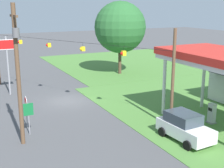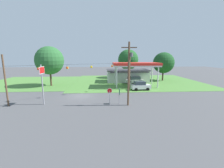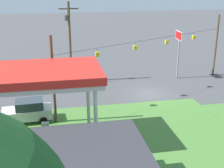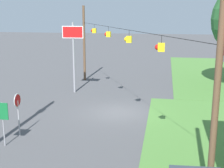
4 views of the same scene
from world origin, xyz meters
name	(u,v)px [view 3 (image 3 of 4)]	position (x,y,z in m)	size (l,w,h in m)	color
ground_plane	(149,94)	(0.00, 0.00, 0.00)	(160.00, 160.00, 0.00)	#4C4C4F
gas_station_canopy	(23,77)	(12.05, 8.39, 5.29)	(10.95, 5.72, 5.81)	silver
fuel_pump_near	(46,133)	(10.77, 8.39, 0.79)	(0.71, 0.56, 1.65)	gray
fuel_pump_far	(10,136)	(13.33, 8.39, 0.79)	(0.71, 0.56, 1.65)	gray
car_at_pumps_front	(28,111)	(12.31, 4.40, 0.99)	(4.26, 2.31, 1.95)	white
car_at_pumps_rear	(14,163)	(12.65, 12.38, 1.01)	(4.76, 2.27, 2.01)	white
stop_sign_roadside	(95,68)	(5.13, -4.91, 1.81)	(0.80, 0.08, 2.50)	#99999E
stop_sign_overhead	(179,44)	(-4.91, -4.62, 4.23)	(0.22, 1.84, 6.09)	gray
route_sign	(82,69)	(6.64, -5.05, 1.71)	(0.10, 0.70, 2.40)	gray
utility_pole_main	(69,38)	(7.93, -5.77, 5.21)	(2.20, 0.44, 9.31)	brown
signal_span_gantry	(151,56)	(0.00, -0.01, 4.15)	(20.22, 10.24, 7.56)	brown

